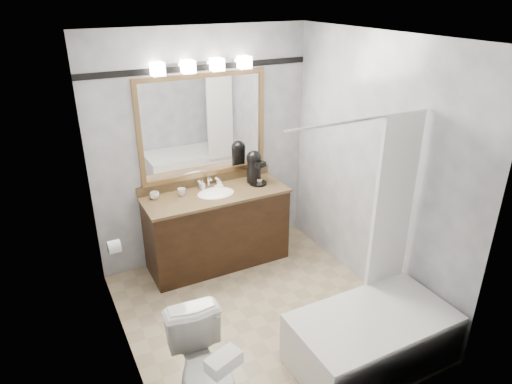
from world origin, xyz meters
TOP-DOWN VIEW (x-y plane):
  - room at (0.00, 0.00)m, footprint 2.42×2.62m
  - vanity at (0.00, 1.02)m, footprint 1.53×0.58m
  - mirror at (0.00, 1.28)m, footprint 1.40×0.04m
  - vanity_light_bar at (0.00, 1.23)m, footprint 1.02×0.14m
  - accent_stripe at (0.00, 1.29)m, footprint 2.40×0.01m
  - bathtub at (0.55, -0.90)m, footprint 1.30×0.75m
  - tp_roll at (-1.14, 0.66)m, footprint 0.11×0.12m
  - toilet at (-0.85, -0.78)m, footprint 0.46×0.75m
  - tissue_box at (-0.85, -1.12)m, footprint 0.25×0.18m
  - coffee_maker at (0.49, 1.08)m, footprint 0.20×0.24m
  - cup_left at (-0.61, 1.17)m, footprint 0.10×0.10m
  - cup_right at (-0.34, 1.13)m, footprint 0.10×0.10m
  - soap_bottle_a at (-0.08, 1.18)m, footprint 0.05×0.05m
  - soap_bottle_b at (0.11, 1.17)m, footprint 0.07×0.07m
  - soap_bar at (0.09, 1.13)m, footprint 0.09×0.07m

SIDE VIEW (x-z plane):
  - bathtub at x=0.55m, z-range -0.70..1.26m
  - toilet at x=-0.85m, z-range 0.00..0.73m
  - vanity at x=0.00m, z-range -0.04..0.93m
  - tp_roll at x=-1.14m, z-range 0.64..0.76m
  - tissue_box at x=-0.85m, z-range 0.73..0.82m
  - soap_bar at x=0.09m, z-range 0.85..0.88m
  - cup_left at x=-0.61m, z-range 0.85..0.92m
  - soap_bottle_b at x=0.11m, z-range 0.85..0.93m
  - cup_right at x=-0.34m, z-range 0.85..0.93m
  - soap_bottle_a at x=-0.08m, z-range 0.85..0.94m
  - coffee_maker at x=0.49m, z-range 0.86..1.22m
  - room at x=0.00m, z-range -0.01..2.51m
  - mirror at x=0.00m, z-range 0.95..2.05m
  - accent_stripe at x=0.00m, z-range 2.07..2.13m
  - vanity_light_bar at x=0.00m, z-range 2.07..2.19m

